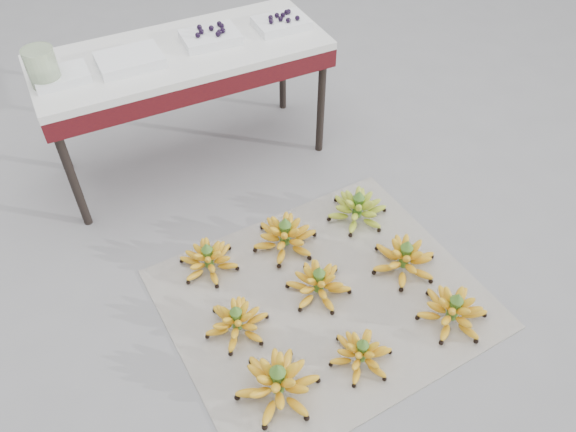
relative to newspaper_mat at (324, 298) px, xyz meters
name	(u,v)px	position (x,y,z in m)	size (l,w,h in m)	color
ground	(291,296)	(-0.12, 0.07, 0.00)	(60.00, 60.00, 0.00)	gray
newspaper_mat	(324,298)	(0.00, 0.00, 0.00)	(1.25, 1.05, 0.01)	white
bunch_front_left	(278,383)	(-0.35, -0.29, 0.07)	(0.39, 0.39, 0.19)	yellow
bunch_front_center	(361,354)	(-0.02, -0.32, 0.05)	(0.30, 0.30, 0.15)	yellow
bunch_front_right	(453,311)	(0.41, -0.32, 0.06)	(0.31, 0.31, 0.17)	yellow
bunch_mid_left	(237,322)	(-0.38, 0.02, 0.06)	(0.30, 0.30, 0.15)	yellow
bunch_mid_center	(319,284)	(0.00, 0.04, 0.06)	(0.27, 0.27, 0.16)	yellow
bunch_mid_right	(404,259)	(0.39, -0.01, 0.06)	(0.32, 0.32, 0.17)	yellow
bunch_back_left	(208,260)	(-0.37, 0.37, 0.06)	(0.29, 0.29, 0.16)	yellow
bunch_back_center	(285,236)	(-0.01, 0.34, 0.06)	(0.35, 0.35, 0.18)	yellow
bunch_back_right	(358,209)	(0.37, 0.34, 0.06)	(0.36, 0.36, 0.17)	olive
vendor_table	(182,63)	(-0.16, 1.11, 0.56)	(1.33, 0.53, 0.64)	black
tray_far_left	(61,76)	(-0.69, 1.08, 0.66)	(0.22, 0.16, 0.04)	white
tray_left	(130,60)	(-0.40, 1.07, 0.66)	(0.28, 0.20, 0.04)	white
tray_right	(211,37)	(-0.01, 1.11, 0.66)	(0.27, 0.20, 0.07)	white
tray_far_right	(281,23)	(0.34, 1.09, 0.66)	(0.25, 0.18, 0.06)	white
glass_jar	(42,67)	(-0.75, 1.07, 0.72)	(0.13, 0.13, 0.16)	beige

